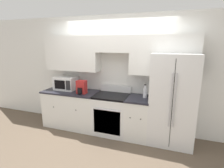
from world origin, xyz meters
TOP-DOWN VIEW (x-y plane):
  - ground_plane at (0.00, 0.00)m, footprint 12.00×12.00m
  - wall_back at (0.00, 0.59)m, footprint 8.00×0.39m
  - lower_cabinets_left at (-1.03, 0.31)m, footprint 1.32×0.64m
  - lower_cabinets_right at (0.59, 0.31)m, footprint 0.49×0.64m
  - oven_range at (-0.01, 0.31)m, footprint 0.74×0.65m
  - refrigerator at (1.25, 0.39)m, footprint 0.86×0.81m
  - microwave at (-1.22, 0.40)m, footprint 0.52×0.38m
  - bottle at (0.71, 0.37)m, footprint 0.08×0.08m
  - coffee_maker at (-0.69, 0.20)m, footprint 0.21×0.22m

SIDE VIEW (x-z plane):
  - ground_plane at x=0.00m, z-range 0.00..0.00m
  - lower_cabinets_left at x=-1.03m, z-range 0.00..0.88m
  - lower_cabinets_right at x=0.59m, z-range 0.00..0.88m
  - oven_range at x=-0.01m, z-range -0.07..0.97m
  - refrigerator at x=1.25m, z-range 0.00..1.81m
  - bottle at x=0.71m, z-range 0.85..1.14m
  - coffee_maker at x=-0.69m, z-range 0.87..1.17m
  - microwave at x=-1.22m, z-range 0.88..1.20m
  - wall_back at x=0.00m, z-range 0.18..2.78m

